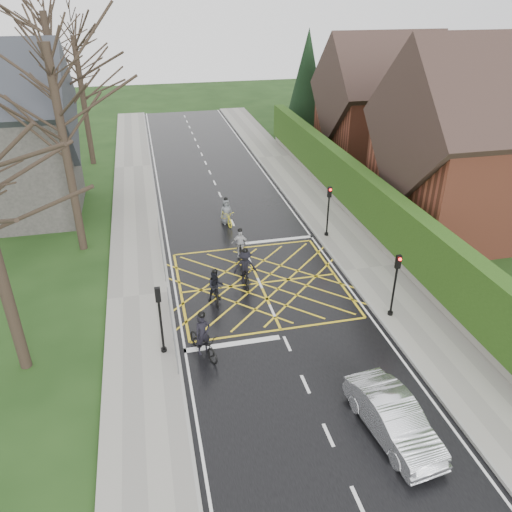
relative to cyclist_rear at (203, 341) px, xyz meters
name	(u,v)px	position (x,y,z in m)	size (l,w,h in m)	color
ground	(260,283)	(3.50, 4.83, -0.66)	(120.00, 120.00, 0.00)	black
road	(260,283)	(3.50, 4.83, -0.66)	(9.00, 80.00, 0.01)	black
sidewalk_right	(369,269)	(9.50, 4.83, -0.59)	(3.00, 80.00, 0.15)	gray
sidewalk_left	(139,296)	(-2.50, 4.83, -0.59)	(3.00, 80.00, 0.15)	gray
stone_wall	(356,216)	(11.25, 10.83, -0.31)	(0.50, 38.00, 0.70)	slate
hedge	(359,190)	(11.25, 10.83, 1.44)	(0.90, 38.00, 2.80)	#1D3B10
house_near	(487,151)	(18.26, 8.83, 4.07)	(11.80, 9.80, 11.30)	brown
house_far	(382,107)	(18.26, 22.83, 3.70)	(9.80, 8.80, 10.30)	brown
conifer	(307,85)	(14.25, 30.83, 4.33)	(4.60, 4.60, 10.00)	black
church	(1,141)	(-10.03, 16.83, 4.27)	(8.80, 7.80, 11.00)	#2D2B28
tree_near	(58,108)	(-5.50, 10.83, 7.25)	(9.24, 9.24, 11.44)	black
tree_mid	(54,70)	(-6.50, 18.83, 7.97)	(10.08, 10.08, 12.48)	black
tree_far	(79,74)	(-5.80, 26.83, 6.53)	(8.40, 8.40, 10.40)	black
railing_south	(172,323)	(-1.15, 1.33, 0.12)	(0.05, 5.04, 1.03)	slate
railing_north	(161,244)	(-1.15, 8.83, 0.13)	(0.05, 6.04, 1.03)	slate
traffic_light_ne	(328,212)	(8.60, 9.03, 1.00)	(0.24, 0.31, 3.21)	black
traffic_light_se	(394,286)	(8.60, 0.63, 1.00)	(0.24, 0.31, 3.21)	black
traffic_light_sw	(161,321)	(-1.60, 0.34, 1.00)	(0.24, 0.31, 3.21)	black
cyclist_rear	(203,341)	(0.00, 0.00, 0.00)	(1.50, 2.21, 2.03)	black
cyclist_back	(216,289)	(1.10, 3.76, -0.01)	(0.79, 1.74, 1.73)	black
cyclist_mid	(245,270)	(2.81, 5.05, 0.06)	(1.20, 2.06, 1.97)	black
cyclist_front	(240,247)	(3.10, 7.81, -0.02)	(1.00, 1.80, 1.74)	black
cyclist_lead	(226,215)	(3.10, 12.28, -0.04)	(0.99, 1.93, 1.79)	gold
car	(393,418)	(5.59, -5.56, 0.04)	(1.48, 4.23, 1.40)	silver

